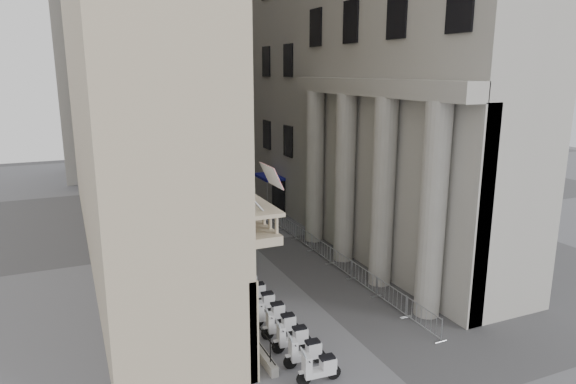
% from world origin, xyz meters
% --- Properties ---
extents(far_building, '(22.00, 10.00, 30.00)m').
position_xyz_m(far_building, '(0.00, 48.00, 15.00)').
color(far_building, '#ACAAA3').
rests_on(far_building, ground).
extents(iron_fence, '(0.30, 28.00, 1.40)m').
position_xyz_m(iron_fence, '(-4.30, 18.00, 0.00)').
color(iron_fence, black).
rests_on(iron_fence, ground).
extents(blue_awning, '(1.60, 3.00, 3.00)m').
position_xyz_m(blue_awning, '(4.15, 26.00, 0.00)').
color(blue_awning, navy).
rests_on(blue_awning, ground).
extents(flag, '(1.00, 1.40, 8.20)m').
position_xyz_m(flag, '(-4.00, 5.00, 0.00)').
color(flag, '#9E0C11').
rests_on(flag, ground).
extents(scooter_0, '(1.43, 0.64, 1.50)m').
position_xyz_m(scooter_0, '(-2.90, 3.12, 0.00)').
color(scooter_0, silver).
rests_on(scooter_0, ground).
extents(scooter_1, '(1.43, 0.64, 1.50)m').
position_xyz_m(scooter_1, '(-2.90, 4.33, 0.00)').
color(scooter_1, silver).
rests_on(scooter_1, ground).
extents(scooter_2, '(1.43, 0.64, 1.50)m').
position_xyz_m(scooter_2, '(-2.90, 5.55, 0.00)').
color(scooter_2, silver).
rests_on(scooter_2, ground).
extents(scooter_3, '(1.43, 0.64, 1.50)m').
position_xyz_m(scooter_3, '(-2.90, 6.76, 0.00)').
color(scooter_3, silver).
rests_on(scooter_3, ground).
extents(scooter_4, '(1.43, 0.64, 1.50)m').
position_xyz_m(scooter_4, '(-2.90, 7.98, 0.00)').
color(scooter_4, silver).
rests_on(scooter_4, ground).
extents(scooter_5, '(1.43, 0.64, 1.50)m').
position_xyz_m(scooter_5, '(-2.90, 9.20, 0.00)').
color(scooter_5, silver).
rests_on(scooter_5, ground).
extents(scooter_6, '(1.43, 0.64, 1.50)m').
position_xyz_m(scooter_6, '(-2.90, 10.41, 0.00)').
color(scooter_6, silver).
rests_on(scooter_6, ground).
extents(scooter_7, '(1.43, 0.64, 1.50)m').
position_xyz_m(scooter_7, '(-2.90, 11.63, 0.00)').
color(scooter_7, silver).
rests_on(scooter_7, ground).
extents(scooter_8, '(1.43, 0.64, 1.50)m').
position_xyz_m(scooter_8, '(-2.90, 12.84, 0.00)').
color(scooter_8, silver).
rests_on(scooter_8, ground).
extents(scooter_9, '(1.43, 0.64, 1.50)m').
position_xyz_m(scooter_9, '(-2.90, 14.06, 0.00)').
color(scooter_9, silver).
rests_on(scooter_9, ground).
extents(scooter_10, '(1.43, 0.64, 1.50)m').
position_xyz_m(scooter_10, '(-2.90, 15.27, 0.00)').
color(scooter_10, silver).
rests_on(scooter_10, ground).
extents(scooter_11, '(1.43, 0.64, 1.50)m').
position_xyz_m(scooter_11, '(-2.90, 16.49, 0.00)').
color(scooter_11, silver).
rests_on(scooter_11, ground).
extents(barrier_0, '(0.60, 2.40, 1.10)m').
position_xyz_m(barrier_0, '(3.13, 4.80, 0.00)').
color(barrier_0, '#AFB2B7').
rests_on(barrier_0, ground).
extents(barrier_1, '(0.60, 2.40, 1.10)m').
position_xyz_m(barrier_1, '(3.13, 7.30, 0.00)').
color(barrier_1, '#AFB2B7').
rests_on(barrier_1, ground).
extents(barrier_2, '(0.60, 2.40, 1.10)m').
position_xyz_m(barrier_2, '(3.13, 9.80, 0.00)').
color(barrier_2, '#AFB2B7').
rests_on(barrier_2, ground).
extents(barrier_3, '(0.60, 2.40, 1.10)m').
position_xyz_m(barrier_3, '(3.13, 12.30, 0.00)').
color(barrier_3, '#AFB2B7').
rests_on(barrier_3, ground).
extents(barrier_4, '(0.60, 2.40, 1.10)m').
position_xyz_m(barrier_4, '(3.13, 14.80, 0.00)').
color(barrier_4, '#AFB2B7').
rests_on(barrier_4, ground).
extents(barrier_5, '(0.60, 2.40, 1.10)m').
position_xyz_m(barrier_5, '(3.13, 17.30, 0.00)').
color(barrier_5, '#AFB2B7').
rests_on(barrier_5, ground).
extents(barrier_6, '(0.60, 2.40, 1.10)m').
position_xyz_m(barrier_6, '(3.13, 19.80, 0.00)').
color(barrier_6, '#AFB2B7').
rests_on(barrier_6, ground).
extents(barrier_7, '(0.60, 2.40, 1.10)m').
position_xyz_m(barrier_7, '(3.13, 22.30, 0.00)').
color(barrier_7, '#AFB2B7').
rests_on(barrier_7, ground).
extents(barrier_8, '(0.60, 2.40, 1.10)m').
position_xyz_m(barrier_8, '(3.13, 24.80, 0.00)').
color(barrier_8, '#AFB2B7').
rests_on(barrier_8, ground).
extents(barrier_9, '(0.60, 2.40, 1.10)m').
position_xyz_m(barrier_9, '(3.13, 27.30, 0.00)').
color(barrier_9, '#AFB2B7').
rests_on(barrier_9, ground).
extents(security_tent, '(4.37, 4.37, 3.55)m').
position_xyz_m(security_tent, '(-2.71, 22.29, 2.96)').
color(security_tent, silver).
rests_on(security_tent, ground).
extents(street_lamp, '(2.33, 0.44, 7.12)m').
position_xyz_m(street_lamp, '(-3.95, 25.85, 4.19)').
color(street_lamp, '#93969B').
rests_on(street_lamp, ground).
extents(info_kiosk, '(0.46, 0.88, 1.79)m').
position_xyz_m(info_kiosk, '(-4.19, 17.82, 0.90)').
color(info_kiosk, black).
rests_on(info_kiosk, ground).
extents(pedestrian_a, '(0.73, 0.56, 1.80)m').
position_xyz_m(pedestrian_a, '(-1.11, 21.84, 0.90)').
color(pedestrian_a, '#0D1237').
rests_on(pedestrian_a, ground).
extents(pedestrian_b, '(1.13, 1.05, 1.85)m').
position_xyz_m(pedestrian_b, '(3.00, 27.39, 0.93)').
color(pedestrian_b, black).
rests_on(pedestrian_b, ground).
extents(pedestrian_c, '(1.06, 0.79, 1.97)m').
position_xyz_m(pedestrian_c, '(-1.91, 28.00, 0.99)').
color(pedestrian_c, black).
rests_on(pedestrian_c, ground).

